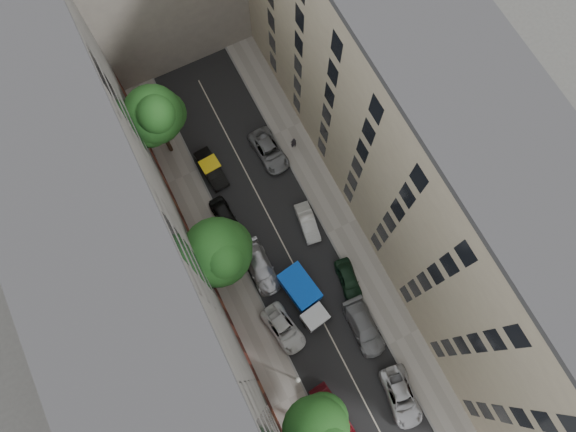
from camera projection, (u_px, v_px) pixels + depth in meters
ground at (288, 253)px, 45.99m from camera, size 120.00×120.00×0.00m
road_surface at (288, 253)px, 45.98m from camera, size 8.00×44.00×0.02m
sidewalk_left at (232, 281)px, 45.19m from camera, size 3.00×44.00×0.15m
sidewalk_right at (342, 227)px, 46.64m from camera, size 3.00×44.00×0.15m
building_left at (144, 291)px, 34.97m from camera, size 8.00×44.00×20.00m
building_right at (420, 157)px, 37.89m from camera, size 8.00×44.00×20.00m
tarp_truck at (304, 296)px, 43.48m from camera, size 2.95×5.72×2.51m
car_left_1 at (332, 411)px, 41.39m from camera, size 2.06×4.64×1.48m
car_left_2 at (284, 329)px, 43.41m from camera, size 2.81×4.86×1.27m
car_left_3 at (260, 267)px, 44.84m from camera, size 2.15×5.20×1.51m
car_left_4 at (225, 217)px, 46.27m from camera, size 1.91×4.16×1.38m
car_left_5 at (211, 169)px, 47.63m from camera, size 1.85×4.42×1.42m
car_right_0 at (401, 397)px, 41.75m from camera, size 3.03×5.32×1.40m
car_right_1 at (364, 327)px, 43.33m from camera, size 2.35×5.26×1.50m
car_right_2 at (348, 279)px, 44.63m from camera, size 2.12×4.05×1.31m
car_right_3 at (308, 223)px, 46.17m from camera, size 1.86×4.01×1.27m
car_right_4 at (269, 151)px, 48.19m from camera, size 2.51×5.02×1.37m
tree_near at (318, 431)px, 36.28m from camera, size 5.16×4.87×8.42m
tree_mid at (219, 253)px, 40.73m from camera, size 5.85×5.66×7.96m
tree_far at (155, 116)px, 42.40m from camera, size 5.29×5.01×9.75m
lamp_post at (297, 380)px, 38.60m from camera, size 0.36×0.36×7.00m
pedestrian at (294, 143)px, 48.15m from camera, size 0.63×0.47×1.59m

